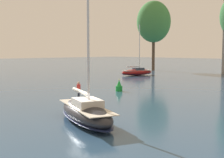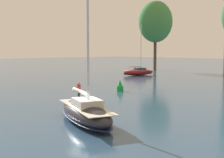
{
  "view_description": "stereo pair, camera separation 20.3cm",
  "coord_description": "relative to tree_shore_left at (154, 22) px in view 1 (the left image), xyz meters",
  "views": [
    {
      "loc": [
        19.36,
        -15.87,
        5.83
      ],
      "look_at": [
        0.0,
        3.0,
        3.36
      ],
      "focal_mm": 50.0,
      "sensor_mm": 36.0,
      "label": 1
    },
    {
      "loc": [
        19.5,
        -15.73,
        5.83
      ],
      "look_at": [
        0.0,
        3.0,
        3.36
      ],
      "focal_mm": 50.0,
      "sensor_mm": 36.0,
      "label": 2
    }
  ],
  "objects": [
    {
      "name": "channel_buoy",
      "position": [
        25.96,
        -40.85,
        -13.46
      ],
      "size": [
        0.97,
        0.97,
        1.78
      ],
      "color": "green",
      "rests_on": "ground"
    },
    {
      "name": "tree_shore_left",
      "position": [
        0.0,
        0.0,
        0.0
      ],
      "size": [
        9.83,
        9.83,
        20.23
      ],
      "color": "#4C3828",
      "rests_on": "ground"
    },
    {
      "name": "sailboat_moored_far_slip",
      "position": [
        8.77,
        -17.24,
        -13.35
      ],
      "size": [
        4.19,
        8.98,
        11.91
      ],
      "color": "maroon",
      "rests_on": "ground"
    },
    {
      "name": "ground_plane",
      "position": [
        37.86,
        -56.87,
        -14.16
      ],
      "size": [
        400.0,
        400.0,
        0.0
      ],
      "primitive_type": "plane",
      "color": "#2D4C6B"
    },
    {
      "name": "sailboat_main",
      "position": [
        37.88,
        -56.88,
        -13.25
      ],
      "size": [
        10.03,
        6.01,
        13.34
      ],
      "color": "#232328",
      "rests_on": "ground"
    }
  ]
}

